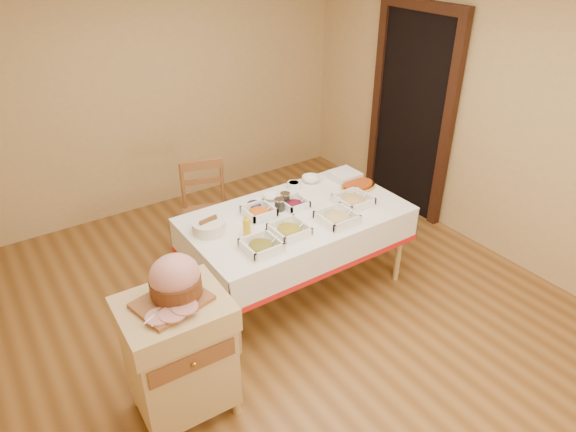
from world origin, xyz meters
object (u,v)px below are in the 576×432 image
object	(u,v)px
dining_table	(296,230)
preserve_jar_right	(285,199)
dining_chair	(207,212)
bread_basket	(209,227)
preserve_jar_left	(279,205)
brass_platter	(358,185)
mustard_bottle	(247,226)
plate_stack	(345,176)
butcher_cart	(179,352)
ham_on_board	(175,281)

from	to	relation	value
dining_table	preserve_jar_right	size ratio (longest dim) A/B	16.75
dining_chair	bread_basket	distance (m)	0.86
preserve_jar_left	brass_platter	distance (m)	0.82
mustard_bottle	plate_stack	distance (m)	1.29
preserve_jar_right	plate_stack	xyz separation A→B (m)	(0.73, 0.09, -0.01)
preserve_jar_right	plate_stack	distance (m)	0.73
preserve_jar_left	mustard_bottle	world-z (taller)	mustard_bottle
butcher_cart	mustard_bottle	distance (m)	1.09
ham_on_board	preserve_jar_left	xyz separation A→B (m)	(1.23, 0.76, -0.22)
preserve_jar_left	mustard_bottle	bearing A→B (deg)	-155.76
preserve_jar_right	bread_basket	size ratio (longest dim) A/B	0.42
dining_table	brass_platter	size ratio (longest dim) A/B	5.31
mustard_bottle	brass_platter	distance (m)	1.25
dining_table	preserve_jar_right	distance (m)	0.28
butcher_cart	plate_stack	xyz separation A→B (m)	(2.10, 0.94, 0.28)
preserve_jar_right	plate_stack	size ratio (longest dim) A/B	0.45
butcher_cart	dining_chair	distance (m)	1.81
dining_chair	preserve_jar_left	size ratio (longest dim) A/B	8.91
preserve_jar_right	brass_platter	bearing A→B (deg)	-8.43
dining_table	bread_basket	bearing A→B (deg)	168.91
dining_table	plate_stack	size ratio (longest dim) A/B	7.49
ham_on_board	brass_platter	size ratio (longest dim) A/B	1.26
butcher_cart	ham_on_board	distance (m)	0.52
mustard_bottle	ham_on_board	bearing A→B (deg)	-144.99
dining_table	preserve_jar_left	xyz separation A→B (m)	(-0.09, 0.12, 0.21)
brass_platter	ham_on_board	bearing A→B (deg)	-160.94
preserve_jar_right	brass_platter	distance (m)	0.73
preserve_jar_left	ham_on_board	bearing A→B (deg)	-148.41
butcher_cart	plate_stack	bearing A→B (deg)	24.16
dining_table	mustard_bottle	xyz separation A→B (m)	(-0.51, -0.07, 0.24)
dining_chair	plate_stack	size ratio (longest dim) A/B	3.94
butcher_cart	brass_platter	distance (m)	2.23
dining_chair	mustard_bottle	distance (m)	1.01
dining_chair	mustard_bottle	size ratio (longest dim) A/B	5.19
mustard_bottle	brass_platter	bearing A→B (deg)	6.47
mustard_bottle	butcher_cart	bearing A→B (deg)	-144.82
ham_on_board	bread_basket	xyz separation A→B (m)	(0.59, 0.78, -0.22)
plate_stack	brass_platter	world-z (taller)	plate_stack
dining_chair	preserve_jar_right	bearing A→B (deg)	-59.02
preserve_jar_left	brass_platter	bearing A→B (deg)	-3.43
dining_table	bread_basket	xyz separation A→B (m)	(-0.73, 0.14, 0.21)
preserve_jar_left	plate_stack	size ratio (longest dim) A/B	0.44
ham_on_board	mustard_bottle	bearing A→B (deg)	35.01
preserve_jar_left	brass_platter	xyz separation A→B (m)	(0.82, -0.05, -0.03)
ham_on_board	preserve_jar_left	size ratio (longest dim) A/B	4.03
ham_on_board	brass_platter	world-z (taller)	ham_on_board
preserve_jar_left	preserve_jar_right	world-z (taller)	preserve_jar_right
dining_table	preserve_jar_left	distance (m)	0.26
mustard_bottle	brass_platter	world-z (taller)	mustard_bottle
mustard_bottle	plate_stack	bearing A→B (deg)	15.29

